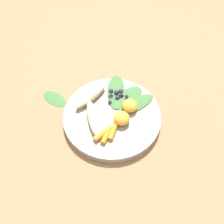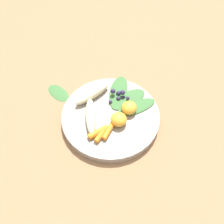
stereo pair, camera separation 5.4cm
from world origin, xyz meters
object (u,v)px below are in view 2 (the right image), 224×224
Objects in this scene: bowl at (112,116)px; orange_segment_near at (131,108)px; banana_peeled_right at (94,94)px; kale_leaf_stray at (60,92)px; banana_peeled_left at (92,116)px.

orange_segment_near reaches higher than bowl.
orange_segment_near is at bearing 114.73° from banana_peeled_right.
banana_peeled_right reaches higher than kale_leaf_stray.
kale_leaf_stray is at bearing -112.61° from orange_segment_near.
bowl is 0.06m from banana_peeled_left.
bowl is at bearing 91.87° from banana_peeled_right.
kale_leaf_stray is (-0.10, -0.17, -0.01)m from bowl.
bowl is 6.44× the size of orange_segment_near.
bowl is 3.16× the size of kale_leaf_stray.
banana_peeled_left is at bearing -77.01° from orange_segment_near.
banana_peeled_left reaches higher than bowl.
kale_leaf_stray is at bearing -140.79° from banana_peeled_left.
banana_peeled_left and banana_peeled_right have the same top height.
banana_peeled_right is at bearing -152.20° from kale_leaf_stray.
orange_segment_near is 0.49× the size of kale_leaf_stray.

